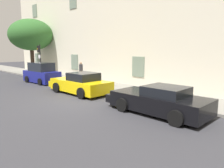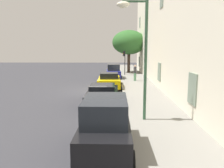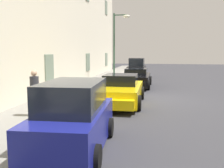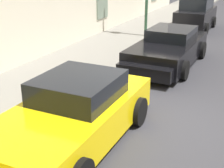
% 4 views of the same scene
% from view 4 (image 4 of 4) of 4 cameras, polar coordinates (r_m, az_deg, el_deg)
% --- Properties ---
extents(ground_plane, '(80.00, 80.00, 0.00)m').
position_cam_4_polar(ground_plane, '(7.73, 8.17, -7.30)').
color(ground_plane, '#333338').
extents(sidewalk, '(60.00, 3.13, 0.14)m').
position_cam_4_polar(sidewalk, '(9.61, -15.88, -1.56)').
color(sidewalk, gray).
rests_on(sidewalk, ground).
extents(sportscar_red_lead, '(4.75, 2.22, 1.39)m').
position_cam_4_polar(sportscar_red_lead, '(6.67, -7.88, -6.26)').
color(sportscar_red_lead, yellow).
rests_on(sportscar_red_lead, ground).
extents(sportscar_yellow_flank, '(4.84, 2.16, 1.30)m').
position_cam_4_polar(sportscar_yellow_flank, '(11.88, 9.67, 5.91)').
color(sportscar_yellow_flank, black).
rests_on(sportscar_yellow_flank, ground).
extents(hatchback_distant, '(3.62, 1.81, 1.89)m').
position_cam_4_polar(hatchback_distant, '(18.56, 14.63, 11.87)').
color(hatchback_distant, black).
rests_on(hatchback_distant, ground).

